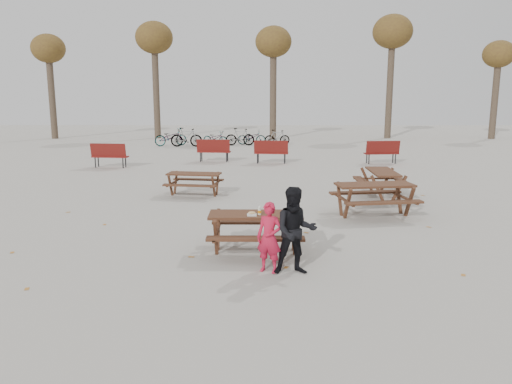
{
  "coord_description": "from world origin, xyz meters",
  "views": [
    {
      "loc": [
        0.06,
        -9.33,
        3.04
      ],
      "look_at": [
        0.0,
        1.0,
        1.0
      ],
      "focal_mm": 35.0,
      "sensor_mm": 36.0,
      "label": 1
    }
  ],
  "objects_px": {
    "child": "(269,237)",
    "adult": "(295,231)",
    "food_tray": "(252,215)",
    "soda_bottle": "(260,211)",
    "main_picnic_table": "(256,223)",
    "picnic_table_far": "(382,184)",
    "picnic_table_east": "(374,200)",
    "picnic_table_north": "(194,184)"
  },
  "relations": [
    {
      "from": "child",
      "to": "picnic_table_east",
      "type": "bearing_deg",
      "value": 79.24
    },
    {
      "from": "picnic_table_far",
      "to": "adult",
      "type": "bearing_deg",
      "value": 155.65
    },
    {
      "from": "child",
      "to": "adult",
      "type": "xyz_separation_m",
      "value": [
        0.44,
        -0.08,
        0.14
      ]
    },
    {
      "from": "main_picnic_table",
      "to": "picnic_table_east",
      "type": "distance_m",
      "value": 4.21
    },
    {
      "from": "food_tray",
      "to": "soda_bottle",
      "type": "xyz_separation_m",
      "value": [
        0.15,
        0.09,
        0.05
      ]
    },
    {
      "from": "food_tray",
      "to": "soda_bottle",
      "type": "relative_size",
      "value": 1.06
    },
    {
      "from": "child",
      "to": "picnic_table_far",
      "type": "xyz_separation_m",
      "value": [
        3.52,
        6.47,
        -0.23
      ]
    },
    {
      "from": "main_picnic_table",
      "to": "adult",
      "type": "bearing_deg",
      "value": -59.75
    },
    {
      "from": "adult",
      "to": "picnic_table_north",
      "type": "height_order",
      "value": "adult"
    },
    {
      "from": "soda_bottle",
      "to": "child",
      "type": "bearing_deg",
      "value": -80.58
    },
    {
      "from": "food_tray",
      "to": "adult",
      "type": "xyz_separation_m",
      "value": [
        0.75,
        -0.99,
        -0.04
      ]
    },
    {
      "from": "main_picnic_table",
      "to": "child",
      "type": "relative_size",
      "value": 1.46
    },
    {
      "from": "main_picnic_table",
      "to": "food_tray",
      "type": "distance_m",
      "value": 0.28
    },
    {
      "from": "main_picnic_table",
      "to": "picnic_table_north",
      "type": "distance_m",
      "value": 5.87
    },
    {
      "from": "soda_bottle",
      "to": "picnic_table_east",
      "type": "relative_size",
      "value": 0.09
    },
    {
      "from": "child",
      "to": "soda_bottle",
      "type": "bearing_deg",
      "value": 122.52
    },
    {
      "from": "child",
      "to": "picnic_table_far",
      "type": "height_order",
      "value": "child"
    },
    {
      "from": "child",
      "to": "adult",
      "type": "bearing_deg",
      "value": 12.83
    },
    {
      "from": "child",
      "to": "picnic_table_east",
      "type": "distance_m",
      "value": 4.9
    },
    {
      "from": "adult",
      "to": "food_tray",
      "type": "bearing_deg",
      "value": 122.66
    },
    {
      "from": "picnic_table_east",
      "to": "soda_bottle",
      "type": "bearing_deg",
      "value": -141.97
    },
    {
      "from": "child",
      "to": "adult",
      "type": "distance_m",
      "value": 0.47
    },
    {
      "from": "picnic_table_north",
      "to": "main_picnic_table",
      "type": "bearing_deg",
      "value": -63.35
    },
    {
      "from": "soda_bottle",
      "to": "child",
      "type": "distance_m",
      "value": 1.04
    },
    {
      "from": "adult",
      "to": "picnic_table_east",
      "type": "height_order",
      "value": "adult"
    },
    {
      "from": "main_picnic_table",
      "to": "soda_bottle",
      "type": "distance_m",
      "value": 0.29
    },
    {
      "from": "soda_bottle",
      "to": "picnic_table_north",
      "type": "distance_m",
      "value": 6.0
    },
    {
      "from": "picnic_table_north",
      "to": "adult",
      "type": "bearing_deg",
      "value": -61.24
    },
    {
      "from": "food_tray",
      "to": "picnic_table_far",
      "type": "height_order",
      "value": "food_tray"
    },
    {
      "from": "main_picnic_table",
      "to": "picnic_table_north",
      "type": "xyz_separation_m",
      "value": [
        -1.9,
        5.55,
        -0.24
      ]
    },
    {
      "from": "main_picnic_table",
      "to": "picnic_table_east",
      "type": "bearing_deg",
      "value": 45.09
    },
    {
      "from": "main_picnic_table",
      "to": "child",
      "type": "height_order",
      "value": "child"
    },
    {
      "from": "adult",
      "to": "picnic_table_far",
      "type": "relative_size",
      "value": 0.83
    },
    {
      "from": "adult",
      "to": "child",
      "type": "bearing_deg",
      "value": 165.04
    },
    {
      "from": "soda_bottle",
      "to": "picnic_table_far",
      "type": "relative_size",
      "value": 0.09
    },
    {
      "from": "picnic_table_far",
      "to": "child",
      "type": "bearing_deg",
      "value": 152.27
    },
    {
      "from": "child",
      "to": "adult",
      "type": "relative_size",
      "value": 0.81
    },
    {
      "from": "food_tray",
      "to": "adult",
      "type": "distance_m",
      "value": 1.24
    },
    {
      "from": "main_picnic_table",
      "to": "picnic_table_east",
      "type": "xyz_separation_m",
      "value": [
        2.97,
        2.98,
        -0.17
      ]
    },
    {
      "from": "soda_bottle",
      "to": "picnic_table_east",
      "type": "xyz_separation_m",
      "value": [
        2.89,
        3.07,
        -0.44
      ]
    },
    {
      "from": "adult",
      "to": "picnic_table_far",
      "type": "bearing_deg",
      "value": 60.14
    },
    {
      "from": "main_picnic_table",
      "to": "child",
      "type": "distance_m",
      "value": 1.12
    }
  ]
}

